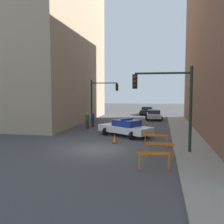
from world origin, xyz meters
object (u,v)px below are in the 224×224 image
(parked_car_near, at_px, (154,115))
(pedestrian_corner, at_px, (93,119))
(traffic_light_near, at_px, (171,96))
(barrier_mid, at_px, (160,148))
(barrier_back, at_px, (156,138))
(barrier_front, at_px, (154,158))
(traffic_light_far, at_px, (100,94))
(pedestrian_crossing, at_px, (87,121))
(traffic_cone, at_px, (115,139))
(police_car, at_px, (125,128))
(parked_car_mid, at_px, (147,111))

(parked_car_near, xyz_separation_m, pedestrian_corner, (-6.20, -8.04, 0.19))
(pedestrian_corner, bearing_deg, traffic_light_near, -176.86)
(barrier_mid, relative_size, barrier_back, 1.00)
(barrier_front, bearing_deg, traffic_light_far, 111.69)
(pedestrian_crossing, distance_m, barrier_mid, 12.17)
(pedestrian_crossing, xyz_separation_m, barrier_mid, (7.26, -9.76, -0.24))
(traffic_cone, bearing_deg, pedestrian_corner, 116.51)
(traffic_light_near, bearing_deg, barrier_mid, -112.57)
(police_car, xyz_separation_m, parked_car_mid, (0.76, 19.64, -0.05))
(traffic_light_near, xyz_separation_m, barrier_back, (-0.90, 1.29, -2.91))
(pedestrian_crossing, bearing_deg, parked_car_mid, -34.70)
(traffic_light_far, xyz_separation_m, parked_car_mid, (5.24, 10.48, -2.72))
(traffic_light_far, distance_m, police_car, 10.54)
(traffic_light_near, bearing_deg, pedestrian_crossing, 133.55)
(traffic_light_far, relative_size, pedestrian_corner, 3.13)
(traffic_light_far, bearing_deg, pedestrian_corner, -86.58)
(traffic_light_far, relative_size, pedestrian_crossing, 3.13)
(barrier_mid, bearing_deg, pedestrian_crossing, 126.65)
(parked_car_near, relative_size, pedestrian_corner, 2.66)
(barrier_front, relative_size, barrier_mid, 0.99)
(parked_car_mid, bearing_deg, traffic_light_far, -112.59)
(pedestrian_crossing, relative_size, barrier_front, 1.05)
(traffic_light_near, xyz_separation_m, pedestrian_corner, (-7.77, 9.91, -2.67))
(traffic_light_far, distance_m, barrier_mid, 17.62)
(parked_car_mid, xyz_separation_m, barrier_back, (1.90, -23.45, -0.06))
(barrier_mid, distance_m, barrier_back, 2.78)
(police_car, xyz_separation_m, parked_car_near, (1.98, 12.85, -0.05))
(traffic_light_near, xyz_separation_m, barrier_mid, (-0.61, -1.48, -2.91))
(traffic_light_near, bearing_deg, police_car, 124.84)
(traffic_light_near, distance_m, barrier_mid, 3.32)
(traffic_light_near, relative_size, parked_car_near, 1.18)
(traffic_light_near, height_order, pedestrian_corner, traffic_light_near)
(parked_car_mid, height_order, pedestrian_corner, pedestrian_corner)
(barrier_back, bearing_deg, pedestrian_crossing, 134.94)
(parked_car_near, bearing_deg, pedestrian_crossing, -126.89)
(traffic_light_near, height_order, barrier_front, traffic_light_near)
(traffic_light_near, relative_size, pedestrian_corner, 3.13)
(traffic_light_far, distance_m, pedestrian_corner, 5.04)
(traffic_light_near, xyz_separation_m, barrier_front, (-0.88, -3.71, -2.91))
(traffic_light_far, relative_size, parked_car_mid, 1.18)
(traffic_light_far, xyz_separation_m, barrier_mid, (7.42, -15.74, -2.78))
(police_car, relative_size, pedestrian_crossing, 3.00)
(police_car, bearing_deg, traffic_cone, -155.86)
(parked_car_near, height_order, parked_car_mid, same)
(parked_car_mid, height_order, barrier_front, parked_car_mid)
(parked_car_mid, relative_size, pedestrian_crossing, 2.66)
(parked_car_near, height_order, barrier_front, parked_car_near)
(barrier_back, bearing_deg, parked_car_mid, 94.63)
(pedestrian_crossing, bearing_deg, police_car, -143.89)
(traffic_light_near, bearing_deg, pedestrian_corner, 128.10)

